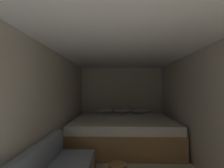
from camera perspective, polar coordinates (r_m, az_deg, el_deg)
name	(u,v)px	position (r m, az deg, el deg)	size (l,w,h in m)	color
wall_back	(122,101)	(5.53, 3.23, -5.57)	(2.67, 0.05, 2.12)	beige
wall_left	(45,113)	(2.97, -21.57, -8.90)	(0.05, 5.55, 2.12)	beige
wall_right	(211,113)	(3.11, 30.15, -8.47)	(0.05, 5.55, 2.12)	beige
ceiling_slab	(127,45)	(2.80, 4.87, 12.91)	(2.67, 5.55, 0.05)	white
bed	(123,131)	(4.54, 3.66, -15.49)	(2.45, 2.09, 0.85)	#9E7247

